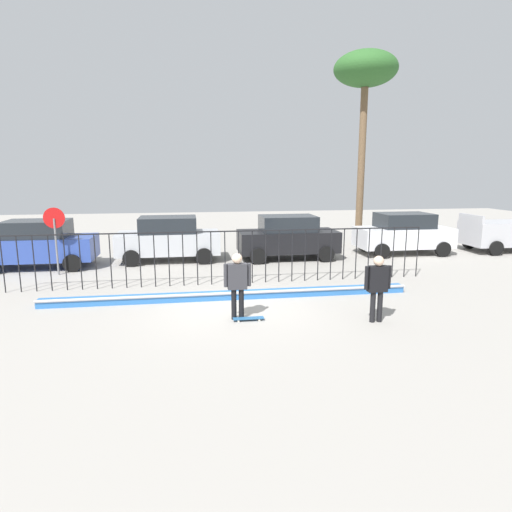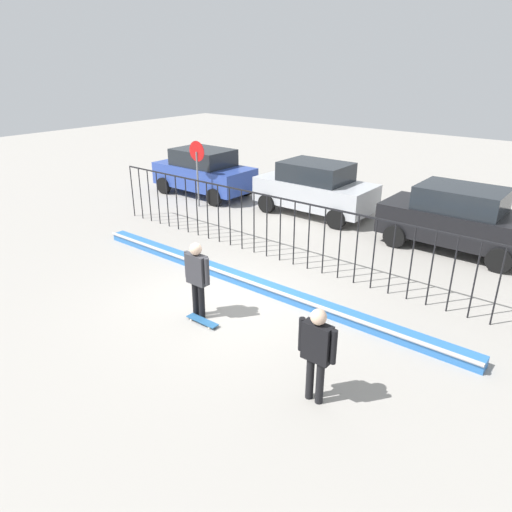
{
  "view_description": "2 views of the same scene",
  "coord_description": "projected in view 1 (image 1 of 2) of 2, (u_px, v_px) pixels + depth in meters",
  "views": [
    {
      "loc": [
        -1.22,
        -11.55,
        3.78
      ],
      "look_at": [
        0.74,
        0.85,
        1.35
      ],
      "focal_mm": 30.62,
      "sensor_mm": 36.0,
      "label": 1
    },
    {
      "loc": [
        6.65,
        -7.02,
        5.26
      ],
      "look_at": [
        0.61,
        0.5,
        1.2
      ],
      "focal_mm": 32.84,
      "sensor_mm": 36.0,
      "label": 2
    }
  ],
  "objects": [
    {
      "name": "skateboard",
      "position": [
        248.0,
        318.0,
        11.25
      ],
      "size": [
        0.8,
        0.2,
        0.07
      ],
      "rotation": [
        0.0,
        0.0,
        0.33
      ],
      "color": "#26598C",
      "rests_on": "ground"
    },
    {
      "name": "parked_car_black",
      "position": [
        288.0,
        237.0,
        19.06
      ],
      "size": [
        4.3,
        2.12,
        1.9
      ],
      "rotation": [
        0.0,
        0.0,
        0.04
      ],
      "color": "black",
      "rests_on": "ground"
    },
    {
      "name": "skateboarder",
      "position": [
        237.0,
        280.0,
        11.18
      ],
      "size": [
        0.7,
        0.26,
        1.74
      ],
      "rotation": [
        0.0,
        0.0,
        0.08
      ],
      "color": "black",
      "rests_on": "ground"
    },
    {
      "name": "bowl_coping_ledge",
      "position": [
        231.0,
        295.0,
        13.15
      ],
      "size": [
        11.0,
        0.4,
        0.27
      ],
      "color": "#2D6BB7",
      "rests_on": "ground"
    },
    {
      "name": "camera_operator",
      "position": [
        378.0,
        283.0,
        10.98
      ],
      "size": [
        0.7,
        0.26,
        1.72
      ],
      "rotation": [
        0.0,
        0.0,
        2.46
      ],
      "color": "black",
      "rests_on": "ground"
    },
    {
      "name": "ground_plane",
      "position": [
        235.0,
        310.0,
        12.11
      ],
      "size": [
        60.0,
        60.0,
        0.0
      ],
      "primitive_type": "plane",
      "color": "#9E9991"
    },
    {
      "name": "palm_tree_tall",
      "position": [
        365.0,
        74.0,
        21.59
      ],
      "size": [
        3.15,
        3.15,
        9.64
      ],
      "color": "brown",
      "rests_on": "ground"
    },
    {
      "name": "parked_car_white",
      "position": [
        403.0,
        233.0,
        20.21
      ],
      "size": [
        4.3,
        2.12,
        1.9
      ],
      "rotation": [
        0.0,
        0.0,
        -0.01
      ],
      "color": "silver",
      "rests_on": "ground"
    },
    {
      "name": "parked_car_silver",
      "position": [
        168.0,
        238.0,
        18.62
      ],
      "size": [
        4.3,
        2.12,
        1.9
      ],
      "rotation": [
        0.0,
        0.0,
        -0.03
      ],
      "color": "#B7BABF",
      "rests_on": "ground"
    },
    {
      "name": "perimeter_fence",
      "position": [
        225.0,
        252.0,
        14.72
      ],
      "size": [
        14.04,
        0.04,
        1.83
      ],
      "color": "black",
      "rests_on": "ground"
    },
    {
      "name": "parked_car_blue",
      "position": [
        38.0,
        244.0,
        17.26
      ],
      "size": [
        4.3,
        2.12,
        1.9
      ],
      "rotation": [
        0.0,
        0.0,
        0.03
      ],
      "color": "#2D479E",
      "rests_on": "ground"
    },
    {
      "name": "stop_sign",
      "position": [
        55.0,
        232.0,
        15.96
      ],
      "size": [
        0.76,
        0.07,
        2.5
      ],
      "color": "slate",
      "rests_on": "ground"
    }
  ]
}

